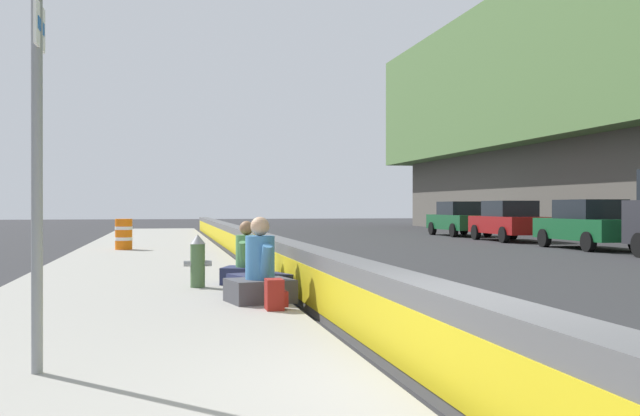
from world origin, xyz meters
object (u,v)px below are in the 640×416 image
object	(u,v)px
parked_car_far	(459,219)
parked_car_fourth	(588,224)
seated_person_foreground	(260,275)
backpack	(275,295)
route_sign_post	(37,116)
seated_person_middle	(260,271)
fire_hydrant	(198,260)
seated_person_rear	(247,264)
construction_barrel	(124,234)
parked_car_midline	(509,221)

from	to	relation	value
parked_car_far	parked_car_fourth	bearing A→B (deg)	179.79
seated_person_foreground	parked_car_fourth	world-z (taller)	parked_car_fourth
seated_person_foreground	parked_car_fourth	size ratio (longest dim) A/B	0.27
parked_car_fourth	backpack	bearing A→B (deg)	136.20
route_sign_post	parked_car_fourth	bearing A→B (deg)	-42.58
seated_person_middle	backpack	world-z (taller)	seated_person_middle
fire_hydrant	seated_person_middle	size ratio (longest dim) A/B	0.78
seated_person_foreground	backpack	size ratio (longest dim) A/B	2.99
seated_person_rear	backpack	size ratio (longest dim) A/B	2.72
seated_person_rear	construction_barrel	world-z (taller)	seated_person_rear
seated_person_middle	parked_car_midline	xyz separation A→B (m)	(17.61, -12.84, 0.37)
backpack	seated_person_rear	bearing A→B (deg)	0.34
route_sign_post	seated_person_middle	bearing A→B (deg)	-25.99
seated_person_middle	seated_person_rear	bearing A→B (deg)	1.60
parked_car_midline	backpack	bearing A→B (deg)	146.45
seated_person_rear	backpack	distance (m)	3.26
seated_person_foreground	construction_barrel	bearing A→B (deg)	10.91
seated_person_middle	parked_car_far	bearing A→B (deg)	-29.15
construction_barrel	parked_car_midline	bearing A→B (deg)	-71.10
seated_person_middle	parked_car_fourth	size ratio (longest dim) A/B	0.25
fire_hydrant	seated_person_foreground	distance (m)	2.21
parked_car_fourth	parked_car_far	world-z (taller)	same
parked_car_midline	parked_car_far	xyz separation A→B (m)	(5.55, -0.08, 0.00)
seated_person_foreground	seated_person_rear	world-z (taller)	seated_person_foreground
parked_car_midline	parked_car_far	size ratio (longest dim) A/B	1.01
route_sign_post	construction_barrel	world-z (taller)	route_sign_post
seated_person_foreground	parked_car_fourth	xyz separation A→B (m)	(12.64, -12.99, 0.35)
fire_hydrant	construction_barrel	world-z (taller)	construction_barrel
seated_person_rear	seated_person_middle	bearing A→B (deg)	-178.40
seated_person_rear	parked_car_far	bearing A→B (deg)	-30.86
seated_person_foreground	parked_car_fourth	distance (m)	18.13
seated_person_middle	construction_barrel	distance (m)	12.59
fire_hydrant	parked_car_midline	distance (m)	21.47
backpack	parked_car_fourth	xyz separation A→B (m)	(13.45, -12.90, 0.53)
seated_person_middle	parked_car_fourth	xyz separation A→B (m)	(11.67, -12.87, 0.37)
seated_person_middle	backpack	distance (m)	1.79
fire_hydrant	seated_person_foreground	bearing A→B (deg)	-159.50
construction_barrel	parked_car_fourth	distance (m)	15.56
seated_person_foreground	parked_car_midline	distance (m)	22.65
seated_person_middle	parked_car_far	size ratio (longest dim) A/B	0.25
construction_barrel	fire_hydrant	bearing A→B (deg)	-170.96
parked_car_midline	fire_hydrant	bearing A→B (deg)	140.26
route_sign_post	construction_barrel	size ratio (longest dim) A/B	3.79
parked_car_midline	seated_person_foreground	bearing A→B (deg)	145.12
route_sign_post	backpack	distance (m)	4.42
seated_person_foreground	seated_person_middle	bearing A→B (deg)	-6.91
route_sign_post	parked_car_far	size ratio (longest dim) A/B	0.80
seated_person_middle	seated_person_rear	xyz separation A→B (m)	(1.48, 0.04, -0.01)
seated_person_foreground	parked_car_far	bearing A→B (deg)	-28.37
fire_hydrant	parked_car_far	world-z (taller)	parked_car_far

